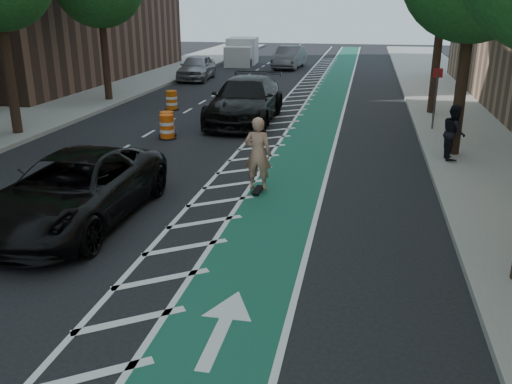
% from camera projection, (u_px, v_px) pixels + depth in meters
% --- Properties ---
extents(ground, '(120.00, 120.00, 0.00)m').
position_uv_depth(ground, '(118.00, 242.00, 11.53)').
color(ground, black).
rests_on(ground, ground).
extents(bike_lane, '(2.00, 90.00, 0.01)m').
position_uv_depth(bike_lane, '(309.00, 139.00, 20.22)').
color(bike_lane, '#185443').
rests_on(bike_lane, ground).
extents(buffer_strip, '(1.40, 90.00, 0.01)m').
position_uv_depth(buffer_strip, '(269.00, 137.00, 20.50)').
color(buffer_strip, silver).
rests_on(buffer_strip, ground).
extents(sidewalk_right, '(5.00, 90.00, 0.15)m').
position_uv_depth(sidewalk_right, '(494.00, 146.00, 18.98)').
color(sidewalk_right, gray).
rests_on(sidewalk_right, ground).
extents(sidewalk_left, '(5.00, 90.00, 0.15)m').
position_uv_depth(sidewalk_left, '(10.00, 123.00, 22.53)').
color(sidewalk_left, gray).
rests_on(sidewalk_left, ground).
extents(curb_right, '(0.12, 90.00, 0.16)m').
position_uv_depth(curb_right, '(421.00, 142.00, 19.44)').
color(curb_right, gray).
rests_on(curb_right, ground).
extents(curb_left, '(0.12, 90.00, 0.16)m').
position_uv_depth(curb_left, '(63.00, 125.00, 22.07)').
color(curb_left, gray).
rests_on(curb_left, ground).
extents(sign_post, '(0.35, 0.08, 2.47)m').
position_uv_depth(sign_post, '(435.00, 98.00, 20.76)').
color(sign_post, '#4C4C4C').
rests_on(sign_post, ground).
extents(skateboard, '(0.22, 0.72, 0.10)m').
position_uv_depth(skateboard, '(258.00, 190.00, 14.50)').
color(skateboard, black).
rests_on(skateboard, ground).
extents(skateboarder, '(0.73, 0.49, 1.96)m').
position_uv_depth(skateboarder, '(258.00, 154.00, 14.17)').
color(skateboarder, tan).
rests_on(skateboarder, skateboard).
extents(suv_near, '(2.64, 5.69, 1.58)m').
position_uv_depth(suv_near, '(74.00, 189.00, 12.34)').
color(suv_near, black).
rests_on(suv_near, ground).
extents(suv_far, '(2.64, 6.36, 1.84)m').
position_uv_depth(suv_far, '(245.00, 100.00, 22.86)').
color(suv_far, black).
rests_on(suv_far, ground).
extents(car_silver, '(2.22, 4.84, 1.61)m').
position_uv_depth(car_silver, '(197.00, 67.00, 35.41)').
color(car_silver, gray).
rests_on(car_silver, ground).
extents(car_grey, '(2.13, 5.15, 1.66)m').
position_uv_depth(car_grey, '(289.00, 57.00, 41.64)').
color(car_grey, '#5A5A5F').
rests_on(car_grey, ground).
extents(pedestrian, '(0.72, 0.89, 1.72)m').
position_uv_depth(pedestrian, '(454.00, 132.00, 16.80)').
color(pedestrian, black).
rests_on(pedestrian, sidewalk_right).
extents(box_truck, '(2.63, 5.17, 2.08)m').
position_uv_depth(box_truck, '(242.00, 52.00, 44.18)').
color(box_truck, silver).
rests_on(box_truck, ground).
extents(barrel_a, '(0.66, 0.66, 0.90)m').
position_uv_depth(barrel_a, '(167.00, 127.00, 20.13)').
color(barrel_a, '#ED540C').
rests_on(barrel_a, ground).
extents(barrel_b, '(0.67, 0.67, 0.92)m').
position_uv_depth(barrel_b, '(167.00, 124.00, 20.62)').
color(barrel_b, '#D5580B').
rests_on(barrel_b, ground).
extents(barrel_c, '(0.66, 0.66, 0.91)m').
position_uv_depth(barrel_c, '(172.00, 101.00, 25.55)').
color(barrel_c, '#D6580B').
rests_on(barrel_c, ground).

